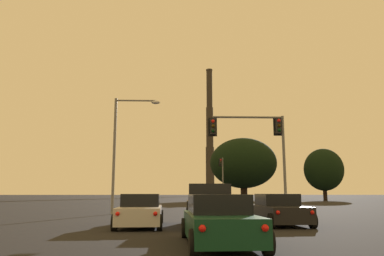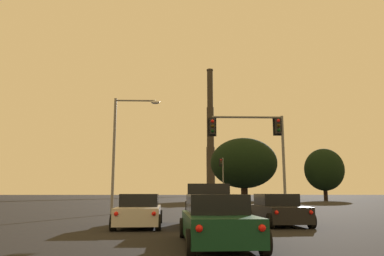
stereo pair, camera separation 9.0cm
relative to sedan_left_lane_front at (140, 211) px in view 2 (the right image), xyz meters
The scene contains 10 objects.
sedan_left_lane_front is the anchor object (origin of this frame).
suv_center_lane_front 3.06m from the sedan_left_lane_front, ahead, with size 2.27×4.97×1.86m.
sedan_right_lane_front 6.43m from the sedan_left_lane_front, ahead, with size 2.12×4.75×1.43m.
sedan_center_lane_second 6.70m from the sedan_left_lane_front, 64.84° to the right, with size 2.14×4.76×1.43m.
traffic_light_far_right 40.88m from the sedan_left_lane_front, 78.21° to the left, with size 0.78×0.50×6.79m.
traffic_light_overhead_right 10.70m from the sedan_left_lane_front, 44.84° to the left, with size 5.12×0.50×6.50m.
street_lamp 11.02m from the sedan_left_lane_front, 103.85° to the left, with size 3.33×0.36×8.33m.
smokestack 164.34m from the sedan_left_lane_front, 84.05° to the left, with size 6.40×6.40×62.41m.
treeline_center_right 63.37m from the sedan_left_lane_front, 61.44° to the left, with size 7.66×6.90×10.10m.
treeline_right_mid 61.80m from the sedan_left_lane_front, 75.80° to the left, with size 13.69×12.33×12.72m.
Camera 2 is at (-1.33, -2.25, 1.47)m, focal length 35.00 mm.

